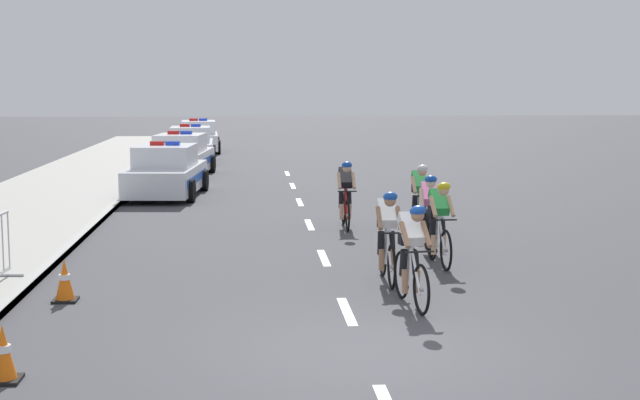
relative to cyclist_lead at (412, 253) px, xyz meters
The scene contains 16 objects.
ground_plane 2.55m from the cyclist_lead, 113.41° to the right, with size 160.00×160.00×0.00m, color #424247.
sidewalk_slab 14.23m from the cyclist_lead, 124.06° to the left, with size 4.41×60.00×0.12m, color #A3A099.
kerb_edge 13.16m from the cyclist_lead, 116.36° to the left, with size 0.16×60.00×0.13m, color #9E9E99.
lane_markings_centre 7.89m from the cyclist_lead, 97.05° to the left, with size 0.14×25.60×0.01m.
cyclist_lead is the anchor object (origin of this frame).
cyclist_second 1.62m from the cyclist_lead, 93.83° to the left, with size 0.42×1.72×1.56m.
cyclist_third 3.10m from the cyclist_lead, 70.75° to the left, with size 0.43×1.72×1.56m.
cyclist_fourth 4.27m from the cyclist_lead, 75.38° to the left, with size 0.45×1.72×1.56m.
cyclist_fifth 6.45m from the cyclist_lead, 78.27° to the left, with size 0.42×1.72×1.56m.
cyclist_sixth 7.23m from the cyclist_lead, 91.52° to the left, with size 0.42×1.72×1.56m.
police_car_nearest 14.19m from the cyclist_lead, 109.37° to the left, with size 2.28×4.54×1.59m.
police_car_second 19.66m from the cyclist_lead, 103.85° to the left, with size 2.31×4.55×1.59m.
police_car_third 24.94m from the cyclist_lead, 100.87° to the left, with size 2.11×4.46×1.59m.
police_car_furthest 30.81m from the cyclist_lead, 98.78° to the left, with size 2.17×4.48×1.59m.
traffic_cone_near 5.85m from the cyclist_lead, 149.39° to the right, with size 0.36×0.36×0.64m.
traffic_cone_mid 5.16m from the cyclist_lead, behind, with size 0.36×0.36×0.64m.
Camera 1 is at (-1.37, -10.53, 3.23)m, focal length 50.97 mm.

